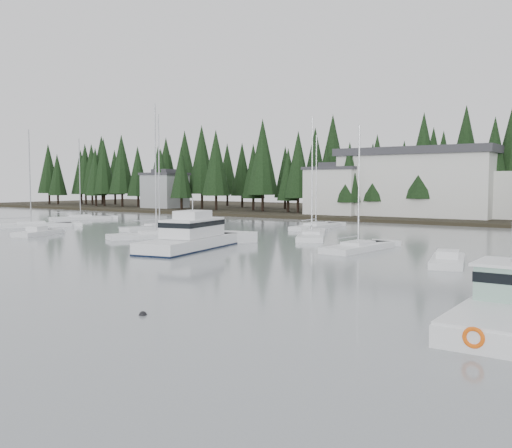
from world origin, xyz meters
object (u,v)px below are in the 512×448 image
Objects in this scene: house_far_west at (165,190)px; sailboat_3 at (316,228)px; runabout_0 at (37,234)px; sailboat_9 at (312,237)px; cabin_cruiser_center at (190,240)px; sailboat_5 at (358,249)px; house_west at (336,190)px; sailboat_8 at (156,237)px; harbor_inn at (431,183)px; sailboat_1 at (160,229)px; runabout_1 at (448,263)px; lobster_boat_teal at (504,312)px; sailboat_2 at (31,227)px; sailboat_0 at (81,219)px.

sailboat_3 is at bearing -26.45° from house_far_west.
sailboat_9 is at bearing -78.32° from runabout_0.
house_far_west is 0.68× the size of cabin_cruiser_center.
sailboat_3 is 1.10× the size of sailboat_5.
house_west is at bearing -2.73° from house_far_west.
sailboat_8 is at bearing -88.00° from house_west.
sailboat_3 is at bearing -68.45° from house_west.
harbor_inn is 37.99m from sailboat_9.
sailboat_1 is at bearing -46.46° from house_far_west.
sailboat_9 is (13.23, 9.75, -0.01)m from sailboat_8.
house_west is 0.32× the size of harbor_inn.
sailboat_5 is 9.99m from runabout_1.
house_far_west is at bearing 59.37° from sailboat_3.
harbor_inn is 2.00× the size of sailboat_1.
sailboat_2 is (-62.01, 19.53, -0.50)m from lobster_boat_teal.
cabin_cruiser_center is at bearing 65.17° from lobster_boat_teal.
sailboat_9 is (20.58, 1.87, -0.02)m from sailboat_1.
sailboat_1 is at bearing 68.10° from sailboat_9.
sailboat_2 is 1.00× the size of sailboat_9.
cabin_cruiser_center is 11.45m from sailboat_8.
sailboat_8 is (7.34, -7.88, -0.01)m from sailboat_1.
sailboat_8 reaches higher than harbor_inn.
cabin_cruiser_center is 26.26m from sailboat_3.
cabin_cruiser_center is 21.51m from runabout_1.
sailboat_1 is at bearing 59.50° from lobster_boat_teal.
sailboat_1 reaches higher than runabout_1.
cabin_cruiser_center is at bearing 126.45° from sailboat_5.
harbor_inn is 44.96m from sailboat_1.
house_west is 1.13× the size of house_far_west.
lobster_boat_teal is 0.65× the size of sailboat_9.
house_west is 44.23m from sailboat_8.
house_west is 0.76× the size of cabin_cruiser_center.
sailboat_8 is (-9.90, 5.71, -0.70)m from cabin_cruiser_center.
harbor_inn is 2.63× the size of sailboat_5.
sailboat_9 is (-8.97, 7.74, 0.00)m from sailboat_5.
sailboat_9 is at bearing -23.59° from cabin_cruiser_center.
sailboat_3 reaches higher than harbor_inn.
runabout_0 is (-51.12, 13.09, -0.43)m from lobster_boat_teal.
house_west is 1.10× the size of lobster_boat_teal.
house_far_west is 57.45m from sailboat_3.
sailboat_0 is 44.81m from sailboat_9.
cabin_cruiser_center is at bearing -179.48° from sailboat_3.
sailboat_0 is 34.53m from sailboat_8.
house_far_west is at bearing 43.55° from sailboat_0.
house_far_west is 60.08m from runabout_0.
runabout_0 is (-12.90, -5.54, 0.06)m from sailboat_8.
harbor_inn is 2.39× the size of sailboat_3.
sailboat_2 is (19.74, -45.06, -4.34)m from house_far_west.
sailboat_0 is at bearing 60.85° from runabout_1.
sailboat_1 is 1.31× the size of sailboat_5.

